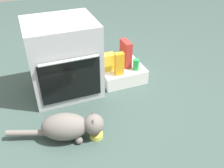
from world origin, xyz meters
TOP-DOWN VIEW (x-y plane):
  - ground at (0.00, 0.00)m, footprint 8.00×8.00m
  - oven at (-0.00, 0.40)m, footprint 0.65×0.60m
  - pantry_cabinet at (0.61, 0.38)m, footprint 0.46×0.40m
  - food_bowl at (0.07, -0.35)m, footprint 0.11×0.11m
  - cat at (-0.12, -0.29)m, footprint 0.75×0.34m
  - snack_bag at (0.46, 0.38)m, footprint 0.12×0.09m
  - soda_can at (0.73, 0.27)m, footprint 0.07×0.07m
  - cereal_box at (0.66, 0.40)m, footprint 0.07×0.18m
  - juice_carton at (0.52, 0.25)m, footprint 0.09×0.06m

SIDE VIEW (x-z plane):
  - ground at x=0.00m, z-range 0.00..0.00m
  - food_bowl at x=0.07m, z-range -0.01..0.06m
  - pantry_cabinet at x=0.61m, z-range 0.00..0.15m
  - cat at x=-0.12m, z-range 0.01..0.25m
  - soda_can at x=0.73m, z-range 0.15..0.27m
  - snack_bag at x=0.46m, z-range 0.15..0.33m
  - juice_carton at x=0.52m, z-range 0.15..0.39m
  - cereal_box at x=0.66m, z-range 0.15..0.43m
  - oven at x=0.00m, z-range 0.00..0.73m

